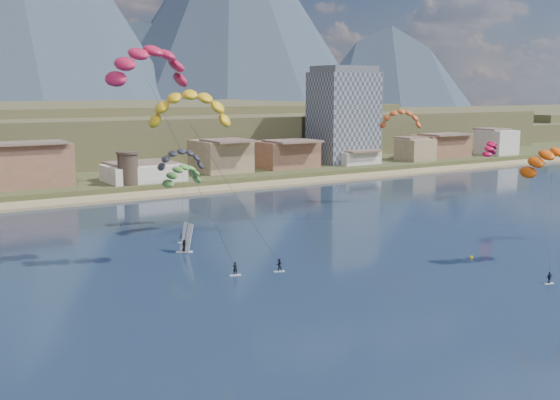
% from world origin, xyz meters
% --- Properties ---
extents(ground, '(2400.00, 2400.00, 0.00)m').
position_xyz_m(ground, '(0.00, 0.00, 0.00)').
color(ground, black).
rests_on(ground, ground).
extents(beach, '(2200.00, 12.00, 0.90)m').
position_xyz_m(beach, '(0.00, 106.00, 0.25)').
color(beach, '#A2845C').
rests_on(beach, ground).
extents(foothills, '(940.00, 210.00, 18.00)m').
position_xyz_m(foothills, '(22.39, 232.47, 9.08)').
color(foothills, brown).
rests_on(foothills, ground).
extents(apartment_tower, '(20.00, 16.00, 32.00)m').
position_xyz_m(apartment_tower, '(85.00, 128.00, 17.82)').
color(apartment_tower, gray).
rests_on(apartment_tower, ground).
extents(watchtower, '(5.82, 5.82, 8.60)m').
position_xyz_m(watchtower, '(5.00, 114.00, 6.37)').
color(watchtower, '#47382D').
rests_on(watchtower, ground).
extents(kitesurfer_red, '(15.54, 16.28, 34.48)m').
position_xyz_m(kitesurfer_red, '(-16.04, 42.15, 30.54)').
color(kitesurfer_red, silver).
rests_on(kitesurfer_red, ground).
extents(kitesurfer_yellow, '(16.23, 16.28, 28.49)m').
position_xyz_m(kitesurfer_yellow, '(-10.68, 39.93, 24.28)').
color(kitesurfer_yellow, silver).
rests_on(kitesurfer_yellow, ground).
extents(kitesurfer_orange, '(16.39, 11.91, 20.49)m').
position_xyz_m(kitesurfer_orange, '(36.14, 12.01, 16.13)').
color(kitesurfer_orange, silver).
rests_on(kitesurfer_orange, ground).
extents(kitesurfer_green, '(9.46, 11.76, 14.57)m').
position_xyz_m(kitesurfer_green, '(-2.68, 61.69, 11.26)').
color(kitesurfer_green, silver).
rests_on(kitesurfer_green, ground).
extents(distant_kite_dark, '(9.97, 6.68, 16.88)m').
position_xyz_m(distant_kite_dark, '(-0.05, 68.33, 13.61)').
color(distant_kite_dark, '#262626').
rests_on(distant_kite_dark, ground).
extents(distant_kite_orange, '(10.59, 8.64, 23.30)m').
position_xyz_m(distant_kite_orange, '(54.36, 66.02, 20.32)').
color(distant_kite_orange, '#262626').
rests_on(distant_kite_orange, ground).
extents(distant_kite_red, '(8.33, 7.35, 15.80)m').
position_xyz_m(distant_kite_red, '(75.72, 57.88, 12.85)').
color(distant_kite_red, '#262626').
rests_on(distant_kite_red, ground).
extents(windsurfer, '(2.98, 3.04, 4.79)m').
position_xyz_m(windsurfer, '(-8.88, 47.08, 1.52)').
color(windsurfer, silver).
rests_on(windsurfer, ground).
extents(buoy, '(0.63, 0.63, 0.63)m').
position_xyz_m(buoy, '(27.74, 19.38, 0.11)').
color(buoy, yellow).
rests_on(buoy, ground).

